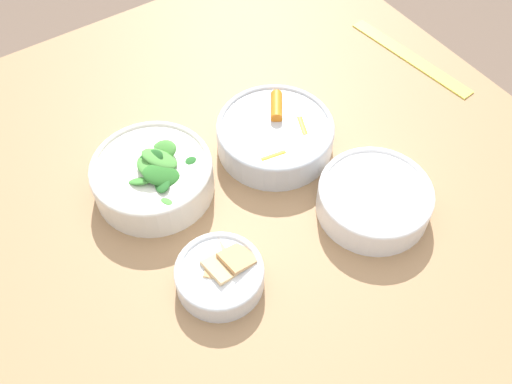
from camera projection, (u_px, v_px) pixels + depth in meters
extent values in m
cube|color=#99724C|center=(268.00, 242.00, 0.87)|extent=(1.26, 1.09, 0.03)
cube|color=olive|center=(293.00, 91.00, 1.63)|extent=(0.06, 0.06, 0.74)
cylinder|color=silver|center=(275.00, 136.00, 0.95)|extent=(0.19, 0.19, 0.05)
torus|color=silver|center=(275.00, 126.00, 0.93)|extent=(0.19, 0.19, 0.01)
cylinder|color=orange|center=(273.00, 159.00, 0.90)|extent=(0.02, 0.04, 0.02)
cylinder|color=orange|center=(302.00, 129.00, 0.94)|extent=(0.05, 0.03, 0.02)
cylinder|color=orange|center=(268.00, 126.00, 0.94)|extent=(0.05, 0.02, 0.02)
cylinder|color=orange|center=(277.00, 106.00, 0.95)|extent=(0.06, 0.05, 0.02)
cylinder|color=silver|center=(153.00, 178.00, 0.89)|extent=(0.19, 0.19, 0.06)
torus|color=silver|center=(151.00, 167.00, 0.87)|extent=(0.19, 0.19, 0.01)
ellipsoid|color=#235B23|center=(163.00, 184.00, 0.85)|extent=(0.04, 0.04, 0.02)
ellipsoid|color=#4C933D|center=(153.00, 145.00, 0.91)|extent=(0.04, 0.03, 0.02)
ellipsoid|color=#4C933D|center=(159.00, 159.00, 0.87)|extent=(0.07, 0.07, 0.04)
ellipsoid|color=#235B23|center=(107.00, 177.00, 0.88)|extent=(0.05, 0.05, 0.04)
ellipsoid|color=#4C933D|center=(149.00, 166.00, 0.86)|extent=(0.06, 0.04, 0.02)
ellipsoid|color=#235B23|center=(150.00, 160.00, 0.86)|extent=(0.04, 0.05, 0.04)
ellipsoid|color=#2D7028|center=(161.00, 175.00, 0.85)|extent=(0.06, 0.07, 0.04)
ellipsoid|color=#3D8433|center=(140.00, 181.00, 0.85)|extent=(0.04, 0.04, 0.03)
ellipsoid|color=#4C933D|center=(164.00, 150.00, 0.89)|extent=(0.06, 0.05, 0.05)
ellipsoid|color=#235B23|center=(182.00, 160.00, 0.89)|extent=(0.07, 0.06, 0.03)
ellipsoid|color=#4C933D|center=(167.00, 198.00, 0.85)|extent=(0.05, 0.03, 0.03)
cylinder|color=white|center=(374.00, 200.00, 0.87)|extent=(0.17, 0.17, 0.05)
torus|color=white|center=(376.00, 191.00, 0.86)|extent=(0.17, 0.17, 0.01)
cylinder|color=brown|center=(373.00, 203.00, 0.88)|extent=(0.16, 0.16, 0.02)
ellipsoid|color=#AD7551|center=(359.00, 169.00, 0.90)|extent=(0.01, 0.01, 0.01)
ellipsoid|color=#8E5B3D|center=(341.00, 221.00, 0.83)|extent=(0.01, 0.01, 0.01)
ellipsoid|color=#8E5B3D|center=(399.00, 230.00, 0.83)|extent=(0.01, 0.01, 0.01)
ellipsoid|color=#A36B4C|center=(364.00, 203.00, 0.86)|extent=(0.01, 0.01, 0.01)
ellipsoid|color=#A36B4C|center=(374.00, 170.00, 0.90)|extent=(0.01, 0.01, 0.01)
ellipsoid|color=#AD7551|center=(418.00, 185.00, 0.87)|extent=(0.01, 0.01, 0.01)
ellipsoid|color=#AD7551|center=(359.00, 183.00, 0.88)|extent=(0.01, 0.01, 0.01)
ellipsoid|color=#AD7551|center=(394.00, 195.00, 0.87)|extent=(0.01, 0.01, 0.01)
ellipsoid|color=#A36B4C|center=(358.00, 221.00, 0.84)|extent=(0.01, 0.01, 0.01)
ellipsoid|color=#8E5B3D|center=(333.00, 173.00, 0.89)|extent=(0.01, 0.01, 0.01)
ellipsoid|color=#A36B4C|center=(404.00, 227.00, 0.83)|extent=(0.01, 0.01, 0.01)
cylinder|color=beige|center=(392.00, 203.00, 0.85)|extent=(0.03, 0.03, 0.01)
cylinder|color=tan|center=(367.00, 208.00, 0.85)|extent=(0.03, 0.03, 0.01)
cylinder|color=silver|center=(220.00, 276.00, 0.80)|extent=(0.13, 0.13, 0.03)
torus|color=silver|center=(219.00, 270.00, 0.79)|extent=(0.13, 0.13, 0.01)
cube|color=tan|center=(203.00, 271.00, 0.80)|extent=(0.06, 0.06, 0.01)
cube|color=tan|center=(210.00, 261.00, 0.80)|extent=(0.05, 0.06, 0.02)
cube|color=tan|center=(219.00, 268.00, 0.79)|extent=(0.05, 0.05, 0.02)
cube|color=tan|center=(225.00, 266.00, 0.79)|extent=(0.05, 0.06, 0.02)
cube|color=tan|center=(239.00, 257.00, 0.80)|extent=(0.05, 0.05, 0.02)
cube|color=#EADB4C|center=(410.00, 57.00, 1.11)|extent=(0.28, 0.06, 0.00)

